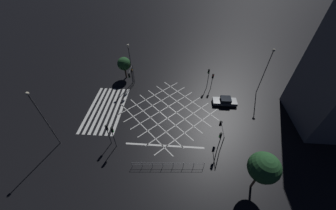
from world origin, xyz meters
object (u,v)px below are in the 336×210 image
Objects in this scene: traffic_light_ne_cross at (220,138)px; street_lamp_west at (130,58)px; waiting_car at (225,101)px; traffic_light_sw_cross at (132,73)px; street_lamp_east at (268,65)px; street_lamp_far at (42,115)px; street_tree_far at (264,168)px; street_tree_near at (124,64)px; traffic_light_ne_main at (221,131)px; traffic_light_sw_main at (131,74)px; traffic_light_nw_cross at (208,75)px; traffic_light_se_main at (108,131)px; traffic_light_se_cross at (113,133)px; traffic_light_nw_main at (213,78)px.

traffic_light_ne_cross is 0.47× the size of street_lamp_west.
traffic_light_sw_cross is at bearing -13.10° from waiting_car.
street_lamp_east is at bearing -0.98° from traffic_light_sw_cross.
street_lamp_far is 26.99m from street_tree_far.
street_lamp_east is 26.65m from street_tree_near.
traffic_light_ne_main is 15.59m from street_lamp_east.
traffic_light_ne_cross is (13.51, 14.90, -0.48)m from traffic_light_sw_main.
street_lamp_west is (-0.75, -14.90, 2.55)m from traffic_light_nw_cross.
traffic_light_nw_cross is (-14.39, 15.06, 0.25)m from traffic_light_se_main.
street_lamp_far is at bearing 0.99° from traffic_light_ne_cross.
traffic_light_se_main is 1.17m from traffic_light_se_cross.
street_lamp_west is 1.77× the size of street_tree_near.
street_tree_far is at bearing 9.22° from traffic_light_nw_main.
traffic_light_ne_cross is 23.17m from street_lamp_far.
street_lamp_west reaches higher than street_tree_near.
traffic_light_se_main is 19.78m from street_tree_far.
street_lamp_east is at bearing 113.61° from street_lamp_far.
street_tree_near is at bearing 127.30° from traffic_light_sw_cross.
traffic_light_se_cross is 15.95m from street_lamp_west.
traffic_light_sw_main is 1.13× the size of traffic_light_ne_cross.
traffic_light_ne_main is 0.84× the size of waiting_car.
traffic_light_sw_cross is 24.36m from street_lamp_east.
traffic_light_se_main is 0.91× the size of traffic_light_nw_cross.
street_lamp_west reaches higher than traffic_light_ne_main.
traffic_light_sw_main is 1.03× the size of traffic_light_se_cross.
street_lamp_east is 2.12× the size of waiting_car.
traffic_light_ne_cross is 24.01m from street_tree_near.
traffic_light_ne_main is 23.63m from street_lamp_far.
traffic_light_sw_cross is at bearing -179.39° from traffic_light_sw_main.
street_lamp_west is at bearing 93.00° from traffic_light_se_cross.
traffic_light_sw_main is 1.23× the size of traffic_light_ne_main.
traffic_light_nw_cross is 27.31m from street_lamp_far.
street_tree_near is at bearing -98.84° from traffic_light_nw_main.
traffic_light_ne_main is 21.19m from street_lamp_west.
street_lamp_east reaches higher than traffic_light_se_cross.
traffic_light_ne_main is at bearing 94.24° from street_lamp_far.
street_lamp_far is (0.03, -8.55, 2.93)m from traffic_light_se_cross.
waiting_car is at bearing 78.70° from traffic_light_sw_main.
traffic_light_se_cross is 18.67m from street_tree_far.
traffic_light_nw_main is at bearing -0.56° from traffic_light_ne_main.
street_lamp_far is (14.08, -32.20, -0.14)m from street_lamp_east.
traffic_light_ne_cross is at bearing 90.99° from street_lamp_far.
traffic_light_ne_main is 7.37m from street_tree_far.
street_tree_near reaches higher than traffic_light_nw_cross.
street_lamp_east is at bearing 90.39° from traffic_light_sw_main.
street_tree_far is (4.99, 3.62, 1.87)m from traffic_light_ne_cross.
traffic_light_sw_main is 19.56m from traffic_light_ne_main.
traffic_light_sw_main is at bearing 32.37° from street_tree_near.
traffic_light_sw_main reaches higher than traffic_light_sw_cross.
traffic_light_se_main is 0.84× the size of street_tree_near.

